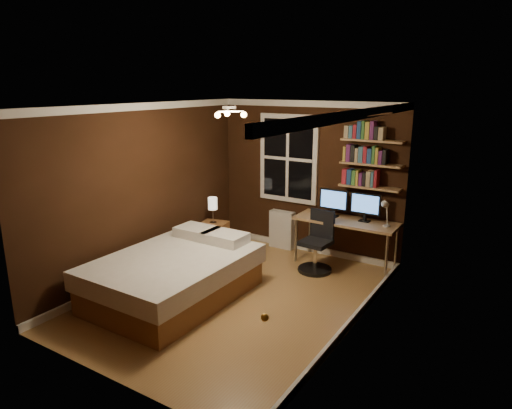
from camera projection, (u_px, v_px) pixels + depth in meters
The scene contains 24 objects.
floor at pixel (237, 296), 6.10m from camera, with size 4.20×4.20×0.00m, color olive.
wall_back at pixel (308, 178), 7.49m from camera, with size 3.20×0.04×2.50m, color black.
wall_left at pixel (145, 191), 6.60m from camera, with size 0.04×4.20×2.50m, color black.
wall_right at pixel (357, 226), 4.95m from camera, with size 0.04×4.20×2.50m, color black.
ceiling at pixel (234, 105), 5.46m from camera, with size 3.20×4.20×0.02m, color white.
window at pixel (288, 159), 7.57m from camera, with size 1.06×0.06×1.46m, color silver.
door at pixel (288, 301), 3.75m from camera, with size 0.03×0.82×2.05m, color black, non-canonical shape.
door_knob at pixel (265, 317), 3.53m from camera, with size 0.06×0.06×0.06m, color gold.
ceiling_fixture at pixel (230, 114), 5.40m from camera, with size 0.44×0.44×0.18m, color beige, non-canonical shape.
bookshelf_lower at pixel (370, 187), 6.84m from camera, with size 0.92×0.22×0.03m, color #99764A.
books_row_lower at pixel (370, 179), 6.81m from camera, with size 0.54×0.16×0.23m, color maroon, non-canonical shape.
bookshelf_middle at pixel (371, 164), 6.75m from camera, with size 0.92×0.22×0.03m, color #99764A.
books_row_middle at pixel (372, 155), 6.72m from camera, with size 0.66×0.16×0.23m, color navy, non-canonical shape.
bookshelf_upper at pixel (373, 140), 6.66m from camera, with size 0.92×0.22×0.03m, color #99764A.
books_row_upper at pixel (373, 132), 6.63m from camera, with size 0.54×0.16×0.23m, color #2C5C27, non-canonical shape.
bed at pixel (175, 275), 6.00m from camera, with size 1.55×2.14×0.73m.
nightstand at pixel (214, 238), 7.60m from camera, with size 0.42×0.42×0.52m, color brown.
bedside_lamp at pixel (213, 210), 7.48m from camera, with size 0.15×0.15×0.43m, color beige, non-canonical shape.
radiator at pixel (282, 229), 7.85m from camera, with size 0.43×0.15×0.65m, color silver.
desk at pixel (346, 224), 6.97m from camera, with size 1.56×0.59×0.74m.
monitor_left at pixel (334, 203), 7.09m from camera, with size 0.46×0.12×0.44m, color black, non-canonical shape.
monitor_right at pixel (365, 207), 6.83m from camera, with size 0.46×0.12×0.44m, color black, non-canonical shape.
desk_lamp at pixel (386, 213), 6.51m from camera, with size 0.14×0.32×0.44m, color silver, non-canonical shape.
office_chair at pixel (317, 249), 6.87m from camera, with size 0.51×0.51×0.92m.
Camera 1 is at (3.19, -4.58, 2.75)m, focal length 32.00 mm.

